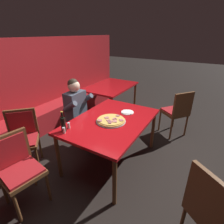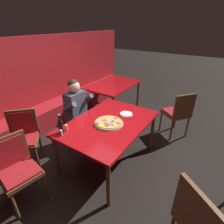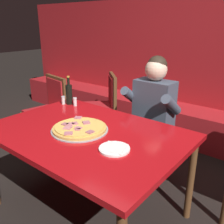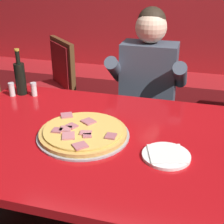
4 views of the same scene
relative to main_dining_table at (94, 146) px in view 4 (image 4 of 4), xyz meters
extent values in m
cube|color=#A3191E|center=(0.00, 2.18, 0.25)|extent=(6.80, 0.16, 1.90)
cube|color=#A3191E|center=(0.00, 1.86, -0.47)|extent=(6.46, 0.48, 0.46)
cylinder|color=brown|center=(-0.70, 0.47, -0.34)|extent=(0.06, 0.06, 0.73)
cube|color=#B20F14|center=(0.00, 0.00, 0.05)|extent=(1.53, 1.06, 0.04)
cylinder|color=#9E9EA3|center=(-0.04, -0.02, 0.07)|extent=(0.45, 0.45, 0.01)
cylinder|color=gold|center=(-0.04, -0.02, 0.09)|extent=(0.42, 0.42, 0.02)
cylinder|color=#E0B251|center=(-0.04, -0.02, 0.10)|extent=(0.38, 0.38, 0.01)
cube|color=#C6757A|center=(-0.12, -0.05, 0.11)|extent=(0.06, 0.06, 0.01)
cube|color=#A85B66|center=(-0.15, -0.08, 0.11)|extent=(0.05, 0.05, 0.01)
cube|color=#B76670|center=(-0.10, -0.02, 0.11)|extent=(0.07, 0.06, 0.01)
cube|color=#C6757A|center=(-0.08, -0.11, 0.11)|extent=(0.08, 0.08, 0.01)
cube|color=#A85B66|center=(0.11, -0.06, 0.11)|extent=(0.05, 0.05, 0.01)
cube|color=#B76670|center=(0.00, -0.09, 0.11)|extent=(0.05, 0.05, 0.01)
cube|color=#B76670|center=(0.00, -0.18, 0.11)|extent=(0.08, 0.08, 0.01)
cube|color=#B76670|center=(-0.04, 0.05, 0.11)|extent=(0.08, 0.08, 0.01)
cube|color=#B76670|center=(-0.18, 0.09, 0.11)|extent=(0.08, 0.08, 0.01)
cube|color=#C6757A|center=(-0.02, -0.06, 0.11)|extent=(0.06, 0.05, 0.01)
cylinder|color=white|center=(0.36, -0.10, 0.07)|extent=(0.21, 0.21, 0.01)
cube|color=white|center=(0.36, -0.10, 0.08)|extent=(0.19, 0.19, 0.01)
cylinder|color=black|center=(-0.61, 0.38, 0.17)|extent=(0.07, 0.07, 0.20)
cylinder|color=black|center=(-0.61, 0.38, 0.31)|extent=(0.03, 0.03, 0.08)
cylinder|color=#B29933|center=(-0.61, 0.38, 0.35)|extent=(0.03, 0.03, 0.01)
cylinder|color=silver|center=(-0.65, 0.34, 0.10)|extent=(0.04, 0.04, 0.07)
cylinder|color=#B23323|center=(-0.65, 0.34, 0.09)|extent=(0.03, 0.03, 0.04)
cylinder|color=silver|center=(-0.65, 0.34, 0.15)|extent=(0.04, 0.04, 0.01)
cylinder|color=silver|center=(-0.52, 0.38, 0.10)|extent=(0.04, 0.04, 0.07)
cylinder|color=#516B33|center=(-0.52, 0.38, 0.09)|extent=(0.03, 0.03, 0.04)
cylinder|color=silver|center=(-0.52, 0.38, 0.15)|extent=(0.04, 0.04, 0.01)
ellipsoid|color=black|center=(0.03, 0.53, -0.65)|extent=(0.11, 0.24, 0.09)
ellipsoid|color=black|center=(0.23, 0.53, -0.65)|extent=(0.11, 0.24, 0.09)
cylinder|color=#282833|center=(0.03, 0.53, -0.47)|extent=(0.11, 0.11, 0.43)
cylinder|color=#282833|center=(0.23, 0.53, -0.47)|extent=(0.11, 0.11, 0.43)
cube|color=#282833|center=(0.13, 0.63, -0.19)|extent=(0.34, 0.40, 0.12)
cube|color=#424C5B|center=(0.13, 0.83, 0.08)|extent=(0.38, 0.22, 0.52)
cylinder|color=#424C5B|center=(-0.09, 0.75, 0.16)|extent=(0.09, 0.30, 0.25)
cylinder|color=#424C5B|center=(0.35, 0.75, 0.16)|extent=(0.09, 0.30, 0.25)
sphere|color=beige|center=(0.13, 0.83, 0.45)|extent=(0.21, 0.21, 0.21)
sphere|color=#2D2319|center=(0.13, 0.84, 0.48)|extent=(0.19, 0.19, 0.19)
cylinder|color=brown|center=(-1.02, 0.65, -0.48)|extent=(0.04, 0.04, 0.44)
cylinder|color=brown|center=(-1.10, 1.06, -0.48)|extent=(0.04, 0.04, 0.45)
cylinder|color=brown|center=(-0.83, 0.80, -0.48)|extent=(0.04, 0.04, 0.45)
cylinder|color=brown|center=(-0.84, 1.33, -0.48)|extent=(0.04, 0.04, 0.45)
cylinder|color=brown|center=(-0.56, 1.07, -0.48)|extent=(0.04, 0.04, 0.45)
cube|color=brown|center=(-0.83, 1.06, -0.23)|extent=(0.62, 0.62, 0.05)
cube|color=#A3191E|center=(-0.83, 1.06, -0.19)|extent=(0.57, 0.57, 0.03)
cube|color=brown|center=(-0.70, 1.21, 0.02)|extent=(0.35, 0.33, 0.44)
cube|color=#A3191E|center=(-0.71, 1.19, 0.02)|extent=(0.28, 0.27, 0.37)
camera|label=1|loc=(-2.05, -1.23, 1.30)|focal=28.00mm
camera|label=2|loc=(-1.91, -1.33, 1.45)|focal=28.00mm
camera|label=3|loc=(1.28, -1.26, 0.87)|focal=40.00mm
camera|label=4|loc=(0.44, -1.25, 0.82)|focal=50.00mm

